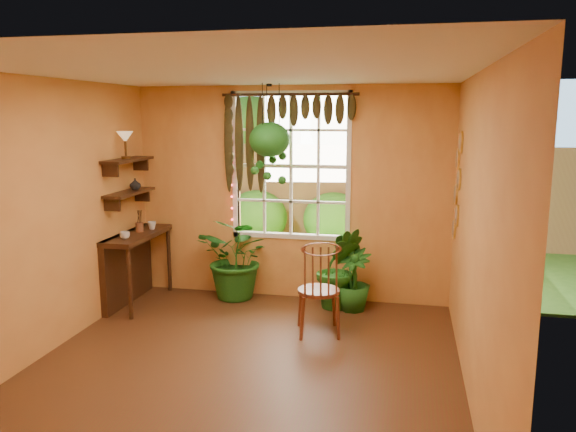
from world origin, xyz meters
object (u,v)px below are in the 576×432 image
at_px(windsor_chair, 319,303).
at_px(potted_plant_mid, 339,268).
at_px(potted_plant_left, 238,258).
at_px(counter_ledge, 130,260).
at_px(hanging_basket, 270,144).

height_order(windsor_chair, potted_plant_mid, windsor_chair).
bearing_deg(potted_plant_left, windsor_chair, -39.13).
bearing_deg(counter_ledge, potted_plant_left, 18.93).
bearing_deg(potted_plant_left, potted_plant_mid, -4.53).
bearing_deg(potted_plant_left, hanging_basket, -16.74).
height_order(counter_ledge, potted_plant_left, potted_plant_left).
height_order(counter_ledge, hanging_basket, hanging_basket).
bearing_deg(windsor_chair, counter_ledge, 153.45).
xyz_separation_m(windsor_chair, hanging_basket, (-0.74, 0.84, 1.65)).
distance_m(potted_plant_left, potted_plant_mid, 1.31).
bearing_deg(counter_ledge, windsor_chair, -12.30).
bearing_deg(potted_plant_mid, potted_plant_left, 175.47).
bearing_deg(hanging_basket, potted_plant_left, 163.26).
xyz_separation_m(potted_plant_left, hanging_basket, (0.46, -0.14, 1.46)).
xyz_separation_m(windsor_chair, potted_plant_left, (-1.20, 0.97, 0.19)).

